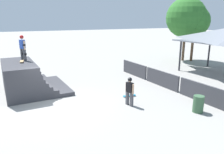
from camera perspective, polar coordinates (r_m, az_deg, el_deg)
ground_plane at (r=12.23m, az=-14.38°, el=-7.25°), size 160.00×160.00×0.00m
quarter_pipe_ramp at (r=14.90m, az=-21.62°, el=-0.47°), size 4.43×3.75×1.92m
skater_on_deck at (r=15.08m, az=-22.33°, el=7.47°), size 0.70×0.38×1.62m
skateboard_on_deck at (r=14.66m, az=-22.51°, el=3.81°), size 0.81×0.31×0.09m
bystander_walking at (r=11.63m, az=4.64°, el=-3.18°), size 0.61×0.28×1.56m
skateboard_on_ground at (r=13.22m, az=4.65°, el=-4.86°), size 0.34×0.80×0.09m
barrier_fence at (r=15.46m, az=12.84°, el=-0.44°), size 10.01×0.12×1.05m
tree_beside_pavilion at (r=25.62m, az=18.78°, el=14.45°), size 4.26×4.26×6.81m
tree_far_back at (r=25.57m, az=20.76°, el=13.43°), size 3.22×3.22×5.92m
trash_bin at (r=11.75m, az=21.62°, el=-6.57°), size 0.52×0.52×0.85m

